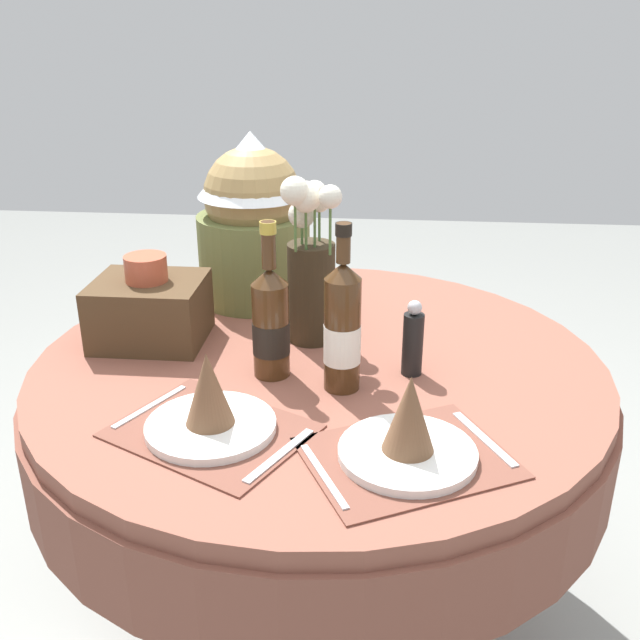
% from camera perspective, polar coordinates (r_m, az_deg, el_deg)
% --- Properties ---
extents(ground, '(8.00, 8.00, 0.00)m').
position_cam_1_polar(ground, '(2.05, -0.09, -22.20)').
color(ground, gray).
extents(dining_table, '(1.29, 1.29, 0.75)m').
position_cam_1_polar(dining_table, '(1.67, -0.10, -7.43)').
color(dining_table, brown).
rests_on(dining_table, ground).
extents(place_setting_left, '(0.42, 0.39, 0.16)m').
position_cam_1_polar(place_setting_left, '(1.33, -8.72, -7.02)').
color(place_setting_left, brown).
rests_on(place_setting_left, dining_table).
extents(place_setting_right, '(0.42, 0.38, 0.16)m').
position_cam_1_polar(place_setting_right, '(1.25, 7.01, -9.06)').
color(place_setting_right, brown).
rests_on(place_setting_right, dining_table).
extents(flower_vase, '(0.13, 0.15, 0.40)m').
position_cam_1_polar(flower_vase, '(1.63, -0.76, 4.30)').
color(flower_vase, '#332819').
rests_on(flower_vase, dining_table).
extents(wine_bottle_left, '(0.08, 0.08, 0.35)m').
position_cam_1_polar(wine_bottle_left, '(1.43, 1.78, -0.58)').
color(wine_bottle_left, '#422814').
rests_on(wine_bottle_left, dining_table).
extents(wine_bottle_centre, '(0.08, 0.08, 0.33)m').
position_cam_1_polar(wine_bottle_centre, '(1.49, -3.93, -0.12)').
color(wine_bottle_centre, '#422814').
rests_on(wine_bottle_centre, dining_table).
extents(pepper_mill, '(0.04, 0.04, 0.17)m').
position_cam_1_polar(pepper_mill, '(1.52, 7.37, -1.64)').
color(pepper_mill, black).
rests_on(pepper_mill, dining_table).
extents(gift_tub_back_left, '(0.29, 0.29, 0.44)m').
position_cam_1_polar(gift_tub_back_left, '(1.89, -5.34, 8.40)').
color(gift_tub_back_left, olive).
rests_on(gift_tub_back_left, dining_table).
extents(woven_basket_side_left, '(0.25, 0.21, 0.21)m').
position_cam_1_polar(woven_basket_side_left, '(1.71, -13.33, 0.93)').
color(woven_basket_side_left, '#47331E').
rests_on(woven_basket_side_left, dining_table).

